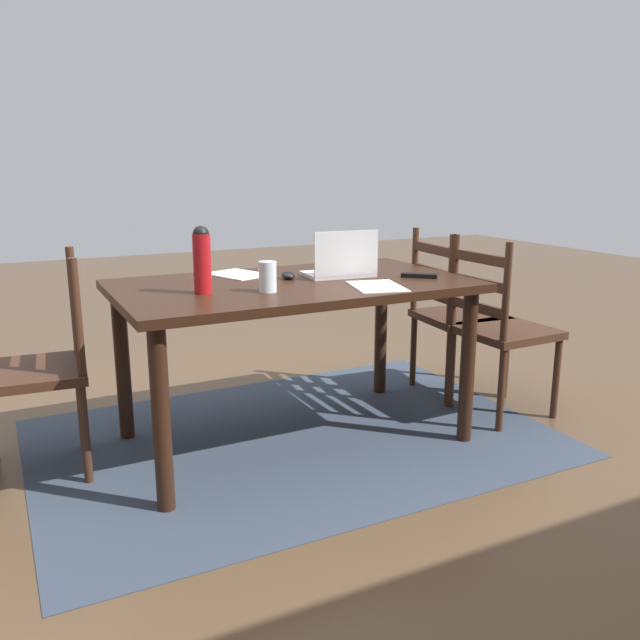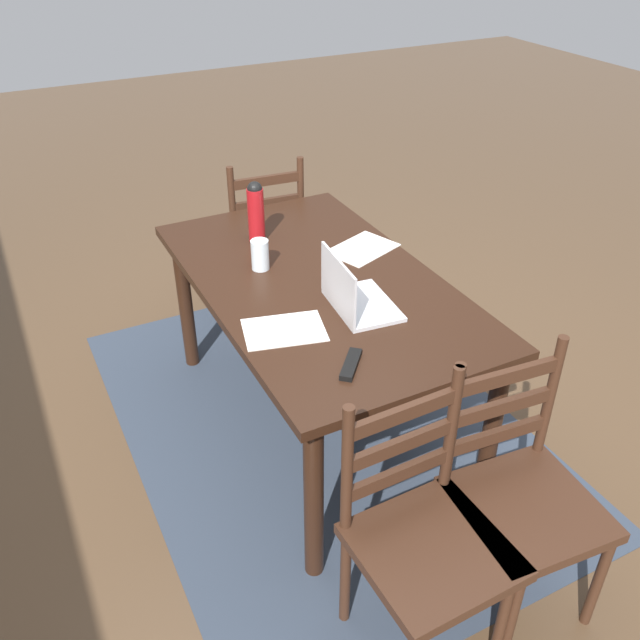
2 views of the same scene
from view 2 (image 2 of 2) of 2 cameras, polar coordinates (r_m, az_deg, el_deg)
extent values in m
plane|color=brown|center=(3.27, -0.12, -8.52)|extent=(14.00, 14.00, 0.00)
cube|color=#333D4C|center=(3.27, -0.12, -8.48)|extent=(2.42, 1.70, 0.01)
cube|color=black|center=(2.82, -0.14, 3.04)|extent=(1.61, 0.93, 0.04)
cylinder|color=black|center=(2.75, 14.16, -9.06)|extent=(0.07, 0.07, 0.74)
cylinder|color=black|center=(3.73, 0.12, 4.19)|extent=(0.07, 0.07, 0.74)
cylinder|color=black|center=(2.43, -0.53, -14.91)|extent=(0.07, 0.07, 0.74)
cylinder|color=black|center=(3.49, -11.21, 1.35)|extent=(0.07, 0.07, 0.74)
cube|color=#3D2316|center=(3.95, -5.20, 7.14)|extent=(0.47, 0.47, 0.04)
cylinder|color=#3D2316|center=(4.18, -8.33, 4.82)|extent=(0.04, 0.04, 0.43)
cylinder|color=#3D2316|center=(4.27, -3.39, 5.78)|extent=(0.04, 0.04, 0.43)
cylinder|color=#3D2316|center=(3.86, -6.85, 2.37)|extent=(0.04, 0.04, 0.43)
cylinder|color=#3D2316|center=(3.96, -1.57, 3.45)|extent=(0.04, 0.04, 0.43)
cylinder|color=#3D2316|center=(3.63, -7.31, 8.90)|extent=(0.04, 0.04, 0.50)
cylinder|color=#3D2316|center=(3.73, -1.62, 9.86)|extent=(0.04, 0.04, 0.50)
cube|color=#3D2316|center=(3.72, -4.36, 7.99)|extent=(0.05, 0.36, 0.05)
cube|color=#3D2316|center=(3.66, -4.45, 9.76)|extent=(0.05, 0.36, 0.05)
cube|color=#3D2316|center=(3.62, -4.53, 11.57)|extent=(0.05, 0.36, 0.05)
cube|color=#3D2316|center=(2.21, 9.38, -18.60)|extent=(0.45, 0.45, 0.04)
cylinder|color=#3D2316|center=(2.41, 15.70, -23.10)|extent=(0.04, 0.04, 0.43)
cylinder|color=#3D2316|center=(2.56, 9.85, -17.29)|extent=(0.04, 0.04, 0.43)
cylinder|color=#3D2316|center=(2.42, 2.13, -20.82)|extent=(0.04, 0.04, 0.43)
cylinder|color=#3D2316|center=(2.22, 10.88, -9.08)|extent=(0.04, 0.04, 0.50)
cylinder|color=#3D2316|center=(2.05, 2.27, -12.63)|extent=(0.04, 0.04, 0.50)
cube|color=#3D2316|center=(2.20, 6.60, -12.69)|extent=(0.03, 0.36, 0.05)
cube|color=#3D2316|center=(2.11, 6.81, -10.33)|extent=(0.03, 0.36, 0.05)
cube|color=#3D2316|center=(2.03, 7.04, -7.76)|extent=(0.03, 0.36, 0.05)
cube|color=#3D2316|center=(2.39, 16.95, -14.88)|extent=(0.47, 0.47, 0.04)
cylinder|color=#3D2316|center=(2.58, 22.26, -19.62)|extent=(0.04, 0.04, 0.43)
cylinder|color=#3D2316|center=(2.40, 14.97, -23.22)|extent=(0.04, 0.04, 0.43)
cylinder|color=#3D2316|center=(2.75, 16.98, -14.23)|extent=(0.04, 0.04, 0.43)
cylinder|color=#3D2316|center=(2.57, 9.96, -17.03)|extent=(0.04, 0.04, 0.43)
cylinder|color=#3D2316|center=(2.43, 18.67, -6.23)|extent=(0.04, 0.04, 0.50)
cylinder|color=#3D2316|center=(2.23, 11.01, -8.81)|extent=(0.04, 0.04, 0.50)
cube|color=#3D2316|center=(2.39, 14.67, -9.31)|extent=(0.05, 0.36, 0.05)
cube|color=#3D2316|center=(2.31, 15.10, -7.01)|extent=(0.05, 0.36, 0.05)
cube|color=#3D2316|center=(2.23, 15.56, -4.55)|extent=(0.05, 0.36, 0.05)
cube|color=silver|center=(2.64, 3.62, 1.29)|extent=(0.34, 0.25, 0.02)
cube|color=silver|center=(2.54, 1.53, 3.00)|extent=(0.32, 0.04, 0.21)
cube|color=#A5CCEA|center=(2.54, 1.65, 3.03)|extent=(0.29, 0.03, 0.19)
cylinder|color=#A81419|center=(3.10, -5.38, 8.74)|extent=(0.07, 0.07, 0.25)
sphere|color=black|center=(3.05, -5.50, 10.87)|extent=(0.07, 0.07, 0.07)
cylinder|color=silver|center=(2.88, -5.05, 5.47)|extent=(0.08, 0.08, 0.13)
ellipsoid|color=black|center=(2.83, 1.42, 3.97)|extent=(0.07, 0.11, 0.03)
cube|color=black|center=(2.31, 2.60, -3.73)|extent=(0.16, 0.15, 0.02)
cube|color=white|center=(3.06, 3.57, 5.99)|extent=(0.30, 0.35, 0.00)
cube|color=white|center=(2.50, -3.02, -0.85)|extent=(0.28, 0.34, 0.00)
camera|label=1|loc=(3.87, -51.01, 8.04)|focal=36.74mm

